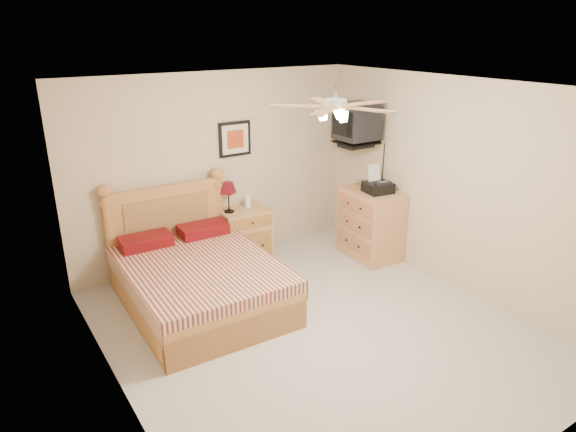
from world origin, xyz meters
The scene contains 17 objects.
floor centered at (0.00, 0.00, 0.00)m, with size 4.50×4.50×0.00m, color #ADA69C.
ceiling centered at (0.00, 0.00, 2.50)m, with size 4.00×4.50×0.04m, color white.
wall_back centered at (0.00, 2.25, 1.25)m, with size 4.00×0.04×2.50m, color #C8B393.
wall_front centered at (0.00, -2.25, 1.25)m, with size 4.00×0.04×2.50m, color #C8B393.
wall_left centered at (-2.00, 0.00, 1.25)m, with size 0.04×4.50×2.50m, color #C8B393.
wall_right centered at (2.00, 0.00, 1.25)m, with size 0.04×4.50×2.50m, color #C8B393.
bed centered at (-0.81, 1.12, 0.65)m, with size 1.54×2.02×1.31m, color #B5703A, non-canonical shape.
nightstand centered at (0.25, 2.00, 0.35)m, with size 0.65×0.49×0.71m, color #AE7B46.
table_lamp centered at (0.04, 2.02, 0.92)m, with size 0.22×0.22×0.42m, color maroon, non-canonical shape.
lotion_bottle centered at (0.33, 2.03, 0.82)m, with size 0.09×0.09×0.23m, color white.
framed_picture centered at (0.27, 2.23, 1.62)m, with size 0.46×0.04×0.46m, color black.
dresser centered at (1.73, 1.10, 0.48)m, with size 0.56×0.81×0.96m, color #A76D3F.
fax_machine centered at (1.72, 1.00, 1.13)m, with size 0.33×0.35×0.35m, color black, non-canonical shape.
magazine_lower centered at (1.73, 1.34, 0.97)m, with size 0.19×0.26×0.02m, color #BEB095.
magazine_upper centered at (1.75, 1.34, 0.99)m, with size 0.18×0.25×0.02m, color gray.
wall_tv centered at (1.75, 1.34, 1.81)m, with size 0.56×0.46×0.58m, color black, non-canonical shape.
ceiling_fan centered at (0.00, -0.20, 2.36)m, with size 1.14×1.14×0.28m, color silver, non-canonical shape.
Camera 1 is at (-2.83, -3.74, 3.01)m, focal length 32.00 mm.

